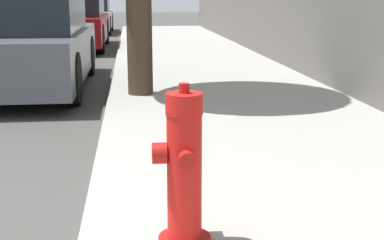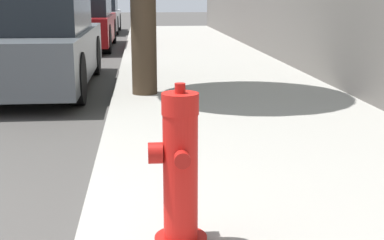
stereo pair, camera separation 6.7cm
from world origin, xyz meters
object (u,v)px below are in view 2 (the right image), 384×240
at_px(fire_hydrant, 180,172).
at_px(parked_car_near, 34,44).
at_px(parked_car_mid, 80,23).
at_px(parked_car_far, 95,15).

height_order(fire_hydrant, parked_car_near, parked_car_near).
height_order(parked_car_mid, parked_car_far, parked_car_mid).
relative_size(fire_hydrant, parked_car_mid, 0.20).
height_order(fire_hydrant, parked_car_mid, parked_car_mid).
bearing_deg(fire_hydrant, parked_car_far, 95.93).
distance_m(fire_hydrant, parked_car_mid, 12.16).
xyz_separation_m(parked_car_mid, parked_car_far, (-0.06, 5.88, -0.01)).
relative_size(fire_hydrant, parked_car_near, 0.20).
height_order(fire_hydrant, parked_car_far, parked_car_far).
xyz_separation_m(fire_hydrant, parked_car_near, (-1.82, 5.75, 0.16)).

